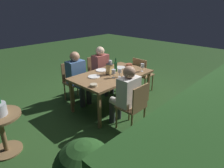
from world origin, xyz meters
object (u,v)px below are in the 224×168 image
person_in_cream (126,94)px  lantern_centerpiece (110,67)px  dining_table (112,77)px  plate_c (120,67)px  chair_side_left_b (73,80)px  plate_a (94,77)px  wine_glass_c (120,71)px  wine_glass_a (114,72)px  bowl_bread (129,65)px  person_in_rust (102,68)px  wine_glass_d (142,66)px  chair_side_right_b (134,105)px  chair_side_left_a (97,72)px  plate_d (102,70)px  wine_glass_b (110,62)px  side_table (1,127)px  green_bottle_on_table (116,66)px  plate_b (130,70)px  bowl_olives (94,85)px  person_in_blue (78,75)px  chair_head_near (142,73)px

person_in_cream → lantern_centerpiece: size_ratio=4.34×
dining_table → plate_c: bearing=-159.7°
chair_side_left_b → plate_c: 1.11m
plate_a → dining_table: bearing=159.1°
wine_glass_c → plate_c: (-0.46, -0.39, -0.11)m
wine_glass_a → bowl_bread: (-0.82, -0.27, -0.09)m
person_in_rust → wine_glass_d: bearing=101.5°
chair_side_right_b → person_in_cream: (-0.00, -0.20, 0.15)m
chair_side_left_a → plate_d: size_ratio=3.43×
wine_glass_b → plate_d: (0.29, 0.01, -0.11)m
plate_a → wine_glass_b: bearing=-163.5°
plate_c → side_table: (2.58, -0.01, -0.32)m
green_bottle_on_table → chair_side_left_a: bearing=-102.8°
dining_table → chair_side_right_b: size_ratio=1.89×
chair_side_left_a → plate_a: 1.07m
plate_d → dining_table: bearing=87.0°
person_in_rust → bowl_bread: size_ratio=8.10×
wine_glass_a → plate_a: size_ratio=0.70×
plate_b → bowl_olives: (1.13, 0.10, 0.02)m
person_in_rust → chair_side_right_b: 1.73m
person_in_blue → bowl_olives: person_in_blue is taller
chair_side_left_a → bowl_olives: 1.55m
wine_glass_b → plate_c: (-0.14, 0.18, -0.11)m
green_bottle_on_table → plate_a: bearing=-7.3°
plate_c → chair_side_left_b: bearing=-41.1°
wine_glass_d → lantern_centerpiece: bearing=-31.3°
plate_a → chair_side_left_a: bearing=-135.2°
wine_glass_b → plate_c: bearing=127.9°
person_in_blue → plate_c: size_ratio=4.82×
wine_glass_d → plate_d: wine_glass_d is taller
bowl_bread → chair_head_near: bearing=164.5°
person_in_blue → chair_side_left_b: bearing=-90.0°
person_in_rust → plate_b: 0.81m
dining_table → person_in_blue: (0.37, -0.68, -0.05)m
dining_table → wine_glass_b: (-0.31, -0.34, 0.17)m
person_in_cream → chair_side_left_b: bearing=-90.0°
plate_a → person_in_rust: bearing=-144.0°
chair_head_near → bowl_bread: bearing=-15.5°
lantern_centerpiece → plate_a: 0.38m
wine_glass_b → wine_glass_d: same height
person_in_rust → green_bottle_on_table: 0.67m
plate_b → bowl_olives: 1.13m
lantern_centerpiece → green_bottle_on_table: green_bottle_on_table is taller
dining_table → plate_b: plate_b is taller
plate_a → plate_c: size_ratio=1.01×
lantern_centerpiece → plate_a: size_ratio=1.10×
chair_side_left_a → plate_a: bearing=44.8°
person_in_cream → plate_d: bearing=-111.0°
person_in_rust → person_in_cream: size_ratio=1.00×
wine_glass_b → bowl_bread: (-0.39, 0.24, -0.09)m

